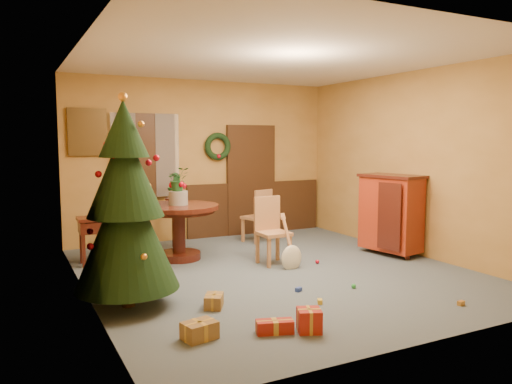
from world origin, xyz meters
TOP-DOWN VIEW (x-y plane):
  - room_envelope at (0.21, 2.70)m, footprint 5.50×5.50m
  - dining_table at (-0.97, 1.31)m, footprint 1.22×1.22m
  - urn at (-0.97, 1.31)m, footprint 0.29×0.29m
  - centerpiece_plant at (-0.97, 1.31)m, footprint 0.32×0.28m
  - chair_near at (0.17, 0.47)m, footprint 0.44×0.44m
  - chair_far at (0.70, 1.87)m, footprint 0.52×0.52m
  - guitar at (0.27, 0.04)m, footprint 0.45×0.57m
  - plant_stand at (-0.74, 2.22)m, footprint 0.32×0.32m
  - stand_plant at (-0.74, 2.22)m, footprint 0.24×0.20m
  - christmas_tree at (-2.15, -0.53)m, footprint 1.13×1.13m
  - writing_desk at (-2.01, 1.57)m, footprint 0.79×0.40m
  - sideboard at (2.15, 0.11)m, footprint 0.69×1.07m
  - gift_a at (-1.77, -1.73)m, footprint 0.34×0.28m
  - gift_b at (-0.77, -2.04)m, footprint 0.28×0.28m
  - gift_c at (-1.32, -0.99)m, footprint 0.29×0.32m
  - gift_d at (-1.08, -1.93)m, footprint 0.38×0.25m
  - toy_a at (-0.20, -0.92)m, footprint 0.09×0.08m
  - toy_b at (0.47, -1.12)m, footprint 0.06×0.06m
  - toy_c at (-0.22, -1.41)m, footprint 0.08×0.09m
  - toy_d at (0.76, 0.11)m, footprint 0.06×0.06m
  - toy_e at (1.14, -2.16)m, footprint 0.09×0.06m

SIDE VIEW (x-z plane):
  - toy_a at x=-0.20m, z-range 0.00..0.05m
  - toy_c at x=-0.22m, z-range 0.00..0.05m
  - toy_e at x=1.14m, z-range 0.00..0.05m
  - toy_b at x=0.47m, z-range 0.00..0.06m
  - toy_d at x=0.76m, z-range 0.00..0.06m
  - gift_d at x=-1.08m, z-range 0.00..0.13m
  - gift_c at x=-1.32m, z-range 0.00..0.14m
  - gift_a at x=-1.77m, z-range 0.00..0.16m
  - gift_b at x=-0.77m, z-range 0.00..0.22m
  - guitar at x=0.27m, z-range 0.01..0.75m
  - chair_far at x=0.70m, z-range 0.03..0.99m
  - plant_stand at x=-0.74m, z-range 0.10..0.94m
  - writing_desk at x=-2.01m, z-range 0.18..0.88m
  - chair_near at x=0.17m, z-range 0.04..1.02m
  - dining_table at x=-0.97m, z-range 0.17..1.01m
  - sideboard at x=2.15m, z-range 0.05..1.32m
  - urn at x=-0.97m, z-range 0.84..1.05m
  - stand_plant at x=-0.74m, z-range 0.84..1.25m
  - christmas_tree at x=-2.15m, z-range -0.06..2.26m
  - room_envelope at x=0.21m, z-range -1.63..3.87m
  - centerpiece_plant at x=-0.97m, z-range 1.05..1.41m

